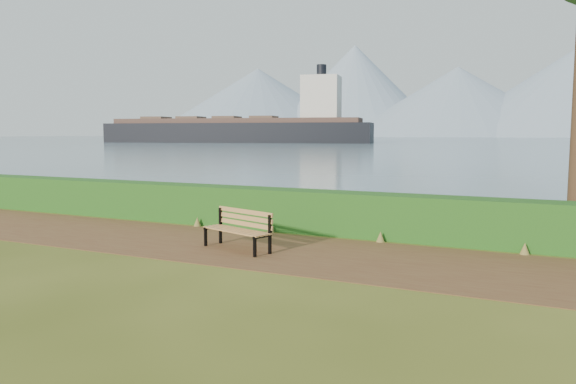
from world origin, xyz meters
The scene contains 7 objects.
ground centered at (0.00, 0.00, 0.00)m, with size 140.00×140.00×0.00m, color #444E16.
path centered at (0.00, 0.30, 0.01)m, with size 40.00×3.40×0.01m, color brown.
hedge centered at (0.00, 2.60, 0.50)m, with size 32.00×0.85×1.00m, color #1A4B15.
water centered at (0.00, 260.00, 0.01)m, with size 700.00×510.00×0.00m, color #4A6078.
mountains centered at (-9.17, 406.05, 27.70)m, with size 585.00×190.00×70.00m.
bench centered at (-0.77, 0.06, 0.47)m, with size 1.69×0.96×0.82m.
cargo_ship centered at (-65.11, 111.29, 3.04)m, with size 67.89×24.34×20.39m.
Camera 1 is at (5.01, -9.66, 2.37)m, focal length 35.00 mm.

